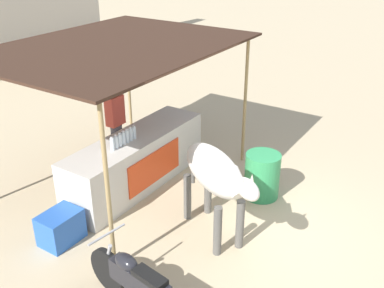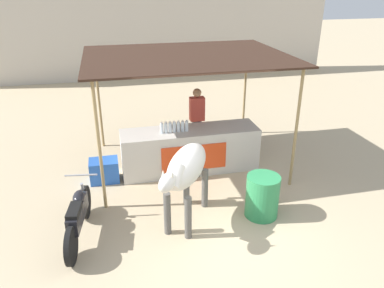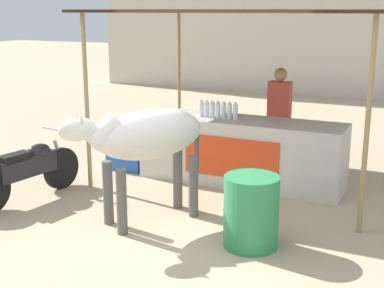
{
  "view_description": "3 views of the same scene",
  "coord_description": "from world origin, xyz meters",
  "px_view_note": "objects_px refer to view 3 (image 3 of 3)",
  "views": [
    {
      "loc": [
        -5.34,
        -2.45,
        4.21
      ],
      "look_at": [
        0.31,
        1.23,
        0.94
      ],
      "focal_mm": 42.0,
      "sensor_mm": 36.0,
      "label": 1
    },
    {
      "loc": [
        -1.64,
        -5.12,
        4.0
      ],
      "look_at": [
        -0.19,
        1.19,
        1.08
      ],
      "focal_mm": 35.0,
      "sensor_mm": 36.0,
      "label": 2
    },
    {
      "loc": [
        2.61,
        -4.98,
        2.51
      ],
      "look_at": [
        -0.12,
        0.77,
        0.9
      ],
      "focal_mm": 50.0,
      "sensor_mm": 36.0,
      "label": 3
    }
  ],
  "objects_px": {
    "motorcycle_parked": "(28,169)",
    "stall_counter": "(241,151)",
    "cooler_box": "(129,154)",
    "cow": "(146,139)",
    "vendor_behind_counter": "(279,119)",
    "water_barrel": "(251,212)"
  },
  "relations": [
    {
      "from": "motorcycle_parked",
      "to": "stall_counter",
      "type": "bearing_deg",
      "value": 39.77
    },
    {
      "from": "cooler_box",
      "to": "cow",
      "type": "bearing_deg",
      "value": -52.44
    },
    {
      "from": "cooler_box",
      "to": "motorcycle_parked",
      "type": "distance_m",
      "value": 1.89
    },
    {
      "from": "cow",
      "to": "motorcycle_parked",
      "type": "bearing_deg",
      "value": -179.04
    },
    {
      "from": "stall_counter",
      "to": "cow",
      "type": "xyz_separation_m",
      "value": [
        -0.5,
        -1.9,
        0.55
      ]
    },
    {
      "from": "cooler_box",
      "to": "cow",
      "type": "height_order",
      "value": "cow"
    },
    {
      "from": "vendor_behind_counter",
      "to": "cooler_box",
      "type": "distance_m",
      "value": 2.46
    },
    {
      "from": "vendor_behind_counter",
      "to": "cow",
      "type": "relative_size",
      "value": 0.95
    },
    {
      "from": "stall_counter",
      "to": "water_barrel",
      "type": "bearing_deg",
      "value": -66.72
    },
    {
      "from": "stall_counter",
      "to": "cow",
      "type": "distance_m",
      "value": 2.04
    },
    {
      "from": "vendor_behind_counter",
      "to": "cooler_box",
      "type": "bearing_deg",
      "value": -159.09
    },
    {
      "from": "motorcycle_parked",
      "to": "cow",
      "type": "bearing_deg",
      "value": 0.96
    },
    {
      "from": "stall_counter",
      "to": "cooler_box",
      "type": "bearing_deg",
      "value": -177.05
    },
    {
      "from": "stall_counter",
      "to": "motorcycle_parked",
      "type": "distance_m",
      "value": 3.01
    },
    {
      "from": "cow",
      "to": "water_barrel",
      "type": "bearing_deg",
      "value": -5.48
    },
    {
      "from": "water_barrel",
      "to": "motorcycle_parked",
      "type": "bearing_deg",
      "value": 178.18
    },
    {
      "from": "cooler_box",
      "to": "motorcycle_parked",
      "type": "bearing_deg",
      "value": -103.25
    },
    {
      "from": "cooler_box",
      "to": "motorcycle_parked",
      "type": "xyz_separation_m",
      "value": [
        -0.43,
        -1.83,
        0.19
      ]
    },
    {
      "from": "stall_counter",
      "to": "cow",
      "type": "height_order",
      "value": "cow"
    },
    {
      "from": "cooler_box",
      "to": "motorcycle_parked",
      "type": "height_order",
      "value": "motorcycle_parked"
    },
    {
      "from": "cow",
      "to": "motorcycle_parked",
      "type": "relative_size",
      "value": 0.97
    },
    {
      "from": "cooler_box",
      "to": "water_barrel",
      "type": "height_order",
      "value": "water_barrel"
    }
  ]
}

